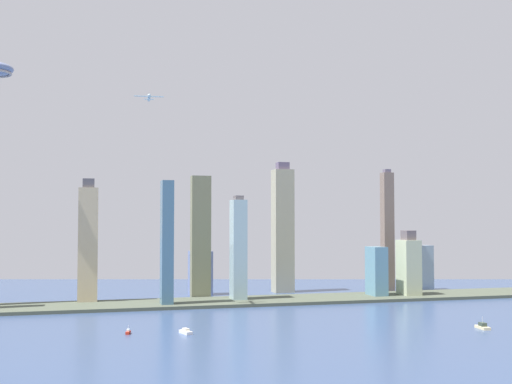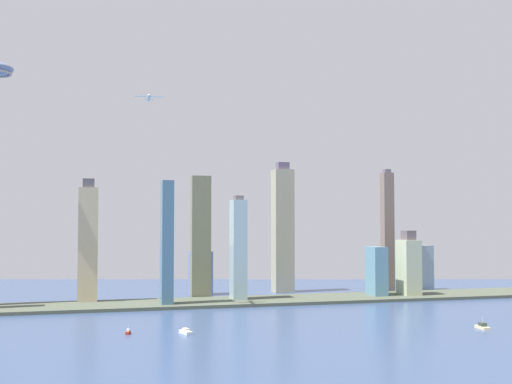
% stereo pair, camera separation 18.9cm
% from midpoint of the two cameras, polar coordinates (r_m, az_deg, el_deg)
% --- Properties ---
extents(waterfront_pier, '(796.81, 76.43, 3.44)m').
position_cam_midpoint_polar(waterfront_pier, '(713.29, -3.59, -9.61)').
color(waterfront_pier, '#4B5241').
rests_on(waterfront_pier, ground).
extents(skyscraper_1, '(26.22, 25.99, 60.12)m').
position_cam_midpoint_polar(skyscraper_1, '(796.77, -4.89, -6.98)').
color(skyscraper_1, '#6979AD').
rests_on(skyscraper_1, ground).
extents(skyscraper_2, '(22.16, 13.53, 141.37)m').
position_cam_midpoint_polar(skyscraper_2, '(752.21, -4.87, -3.97)').
color(skyscraper_2, '#757658').
rests_on(skyscraper_2, ground).
extents(skyscraper_3, '(12.13, 19.26, 131.62)m').
position_cam_midpoint_polar(skyscraper_3, '(686.02, -7.80, -4.50)').
color(skyscraper_3, '#47708A').
rests_on(skyscraper_3, ground).
extents(skyscraper_4, '(20.62, 14.60, 135.02)m').
position_cam_midpoint_polar(skyscraper_4, '(723.02, -14.51, -4.45)').
color(skyscraper_4, '#C4B08A').
rests_on(skyscraper_4, ground).
extents(skyscraper_5, '(15.54, 21.03, 117.40)m').
position_cam_midpoint_polar(skyscraper_5, '(721.00, -1.55, -5.11)').
color(skyscraper_5, '#A4C4C8').
rests_on(skyscraper_5, ground).
extents(skyscraper_7, '(13.52, 12.59, 154.60)m').
position_cam_midpoint_polar(skyscraper_7, '(834.42, 11.44, -3.43)').
color(skyscraper_7, '#79665A').
rests_on(skyscraper_7, ground).
extents(skyscraper_8, '(19.99, 26.85, 78.28)m').
position_cam_midpoint_polar(skyscraper_8, '(786.18, 13.24, -6.40)').
color(skyscraper_8, '#BAC39B').
rests_on(skyscraper_8, ground).
extents(skyscraper_9, '(20.76, 19.45, 57.91)m').
position_cam_midpoint_polar(skyscraper_9, '(876.52, 14.43, -6.43)').
color(skyscraper_9, '#849AAF').
rests_on(skyscraper_9, ground).
extents(skyscraper_11, '(24.41, 21.93, 163.62)m').
position_cam_midpoint_polar(skyscraper_11, '(822.47, 2.36, -3.29)').
color(skyscraper_11, '#A39E83').
rests_on(skyscraper_11, ground).
extents(skyscraper_12, '(16.43, 27.82, 59.50)m').
position_cam_midpoint_polar(skyscraper_12, '(773.28, 10.52, -6.94)').
color(skyscraper_12, '#5E8FA4').
rests_on(skyscraper_12, ground).
extents(boat_0, '(4.87, 8.48, 7.12)m').
position_cam_midpoint_polar(boat_0, '(535.21, -11.13, -11.95)').
color(boat_0, red).
rests_on(boat_0, ground).
extents(boat_2, '(9.17, 15.62, 4.29)m').
position_cam_midpoint_polar(boat_2, '(529.43, -6.17, -12.07)').
color(boat_2, silver).
rests_on(boat_2, ground).
extents(boat_3, '(7.73, 16.51, 10.16)m').
position_cam_midpoint_polar(boat_3, '(580.75, 19.24, -11.07)').
color(boat_3, beige).
rests_on(boat_3, ground).
extents(airplane, '(29.67, 27.45, 8.10)m').
position_cam_midpoint_polar(airplane, '(668.40, -9.35, 8.18)').
color(airplane, silver).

